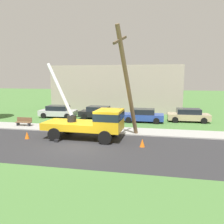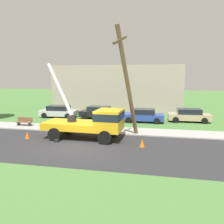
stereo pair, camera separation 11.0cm
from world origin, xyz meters
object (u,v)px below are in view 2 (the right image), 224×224
Objects in this scene: traffic_cone_ahead at (142,143)px; leaning_utility_pole at (127,83)px; traffic_cone_behind at (27,135)px; parked_sedan_black at (99,112)px; parked_sedan_silver at (59,111)px; parked_sedan_tan at (189,115)px; park_bench at (24,122)px; parked_sedan_blue at (143,115)px; utility_truck at (93,121)px.

leaning_utility_pole is at bearing 125.56° from traffic_cone_ahead.
parked_sedan_black is (3.27, 9.72, 0.43)m from traffic_cone_behind.
leaning_utility_pole reaches higher than parked_sedan_silver.
parked_sedan_tan is (13.36, 9.76, 0.43)m from traffic_cone_behind.
park_bench is at bearing 166.82° from leaning_utility_pole.
leaning_utility_pole is 5.30× the size of park_bench.
park_bench is (-10.51, 2.46, -3.87)m from leaning_utility_pole.
leaning_utility_pole is 15.15× the size of traffic_cone_behind.
parked_sedan_blue reaches higher than park_bench.
parked_sedan_black reaches higher than park_bench.
traffic_cone_behind is 10.26m from parked_sedan_black.
traffic_cone_behind is (-9.06, 0.36, 0.00)m from traffic_cone_ahead.
leaning_utility_pole is 1.93× the size of parked_sedan_blue.
parked_sedan_black is 8.35m from park_bench.
utility_truck is 1.52× the size of parked_sedan_silver.
traffic_cone_ahead is 11.00m from parked_sedan_tan.
parked_sedan_silver is 10.25m from parked_sedan_blue.
leaning_utility_pole is 4.65m from traffic_cone_ahead.
parked_sedan_black reaches higher than traffic_cone_ahead.
park_bench is at bearing -136.32° from parked_sedan_black.
traffic_cone_behind is 12.14m from parked_sedan_blue.
parked_sedan_silver and parked_sedan_black have the same top height.
parked_sedan_black reaches higher than traffic_cone_behind.
parked_sedan_black is at bearing 43.68° from park_bench.
parked_sedan_silver is 15.06m from parked_sedan_tan.
leaning_utility_pole is at bearing 10.94° from traffic_cone_behind.
parked_sedan_black is (-1.89, 8.75, -0.70)m from utility_truck.
park_bench is (-6.03, -5.76, -0.25)m from parked_sedan_black.
utility_truck is 1.50× the size of parked_sedan_black.
leaning_utility_pole is at bearing -61.46° from parked_sedan_black.
parked_sedan_silver is (-9.44, 8.01, -3.62)m from leaning_utility_pole.
parked_sedan_black and parked_sedan_blue have the same top height.
park_bench is at bearing -157.43° from parked_sedan_blue.
traffic_cone_ahead is 1.00× the size of traffic_cone_behind.
parked_sedan_blue is at bearing 45.44° from traffic_cone_behind.
parked_sedan_blue is (8.51, 8.65, 0.43)m from traffic_cone_behind.
parked_sedan_black is at bearing 2.49° from parked_sedan_silver.
parked_sedan_tan is at bearing 0.98° from parked_sedan_silver.
parked_sedan_tan is at bearing 55.78° from leaning_utility_pole.
parked_sedan_blue is at bearing 93.49° from traffic_cone_ahead.
leaning_utility_pole is 11.47m from park_bench.
traffic_cone_ahead is 0.13× the size of parked_sedan_silver.
traffic_cone_ahead is 11.63m from parked_sedan_black.
parked_sedan_silver is 5.65m from park_bench.
utility_truck is at bearing -20.65° from park_bench.
leaning_utility_pole reaches higher than parked_sedan_black.
parked_sedan_silver reaches higher than traffic_cone_ahead.
traffic_cone_ahead is 0.12× the size of parked_sedan_black.
park_bench is at bearing 124.98° from traffic_cone_behind.
leaning_utility_pole reaches higher than utility_truck.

